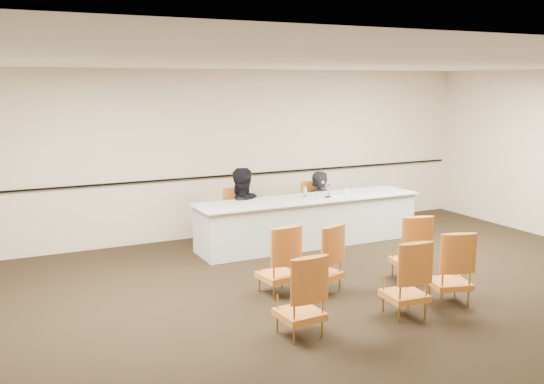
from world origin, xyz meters
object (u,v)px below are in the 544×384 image
Objects in this scene: drinking_glass at (318,195)px; aud_chair_back_left at (300,295)px; aud_chair_back_mid at (405,277)px; aud_chair_front_right at (410,247)px; microphone at (328,190)px; aud_chair_front_left at (278,259)px; panelist_second_chair at (240,216)px; panelist_main at (317,217)px; panelist_main_chair at (317,208)px; panel_table at (309,221)px; aud_chair_front_mid at (321,258)px; aud_chair_back_right at (450,266)px; panelist_second at (240,220)px; coffee_cup at (346,192)px; water_bottle at (305,193)px.

aud_chair_back_left is at bearing -123.57° from drinking_glass.
aud_chair_front_right is at bearing 53.80° from aud_chair_back_mid.
aud_chair_front_left is at bearing -143.86° from microphone.
panelist_main is at bearing -0.00° from panelist_second_chair.
panelist_main_chair is at bearing 79.63° from aud_chair_back_mid.
panel_table is at bearing 55.61° from aud_chair_back_left.
drinking_glass is 0.11× the size of aud_chair_front_right.
aud_chair_front_left and aud_chair_front_mid have the same top height.
aud_chair_back_right is (0.20, -3.26, 0.07)m from panel_table.
panelist_main_chair is 0.52× the size of panelist_second.
panelist_second is (-1.56, -0.01, 0.11)m from panelist_main.
panelist_second_chair is 2.66m from aud_chair_front_left.
aud_chair_back_left is (-2.71, -3.23, -0.40)m from coffee_cup.
panelist_main reaches higher than drinking_glass.
panelist_second_chair is 3.45× the size of microphone.
panel_table is at bearing 142.26° from drinking_glass.
aud_chair_front_mid is at bearing -116.31° from panel_table.
aud_chair_front_left is 1.69m from aud_chair_back_mid.
drinking_glass is at bearing -30.53° from panelist_second_chair.
aud_chair_front_left is (-2.13, -2.61, 0.00)m from panelist_main_chair.
panelist_second is at bearing 101.84° from aud_chair_back_mid.
aud_chair_back_left is at bearing -121.56° from panel_table.
aud_chair_back_left is at bearing -123.19° from panelist_main_chair.
aud_chair_back_right is at bearing -72.42° from panelist_second_chair.
panelist_main_chair is 3.86m from aud_chair_back_right.
aud_chair_front_mid is 1.00× the size of aud_chair_front_right.
water_bottle is 2.54m from aud_chair_front_left.
aud_chair_front_left is at bearing -129.61° from panelist_main_chair.
aud_chair_back_left is (-2.01, -3.32, 0.07)m from panel_table.
aud_chair_back_left is at bearing -112.80° from aud_chair_front_left.
drinking_glass is 0.11× the size of aud_chair_back_mid.
water_bottle is at bearing 29.58° from panelist_main.
drinking_glass is (0.22, -0.07, -0.05)m from water_bottle.
panelist_main_chair is 7.99× the size of coffee_cup.
water_bottle reaches higher than aud_chair_back_right.
panelist_main_chair is 3.45× the size of microphone.
drinking_glass is 0.11× the size of aud_chair_front_left.
water_bottle is 3.27m from aud_chair_back_right.
aud_chair_back_right reaches higher than panel_table.
panelist_main is 1.80× the size of aud_chair_front_mid.
drinking_glass is (-0.38, -0.69, 0.55)m from panelist_main.
microphone is (-0.19, -0.70, 0.64)m from panelist_main.
aud_chair_back_mid is (0.45, -3.94, 0.06)m from panelist_second.
panelist_main is 1.56m from panelist_second.
panelist_second is 1.91× the size of panelist_second_chair.
panelist_main is 3.86m from aud_chair_back_right.
panel_table is 0.64m from microphone.
aud_chair_back_mid is (0.49, -1.14, 0.00)m from aud_chair_front_mid.
microphone is at bearing -19.06° from panel_table.
panelist_second reaches higher than aud_chair_back_right.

